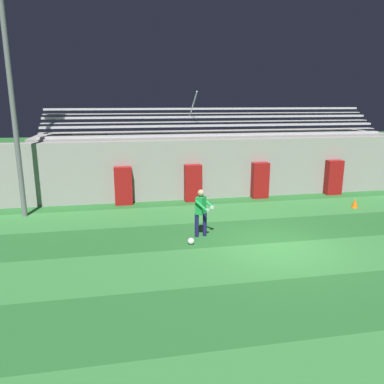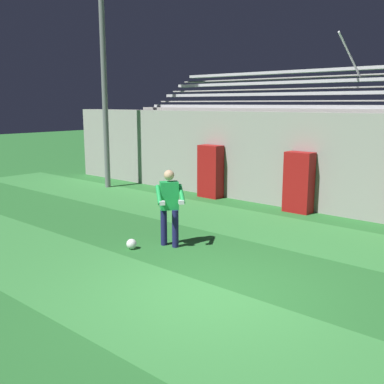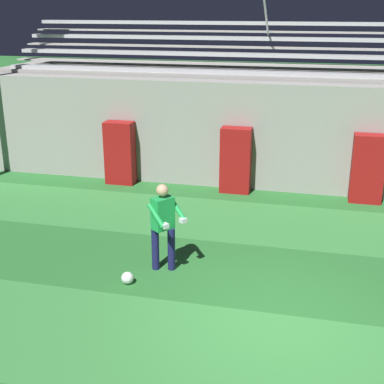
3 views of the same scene
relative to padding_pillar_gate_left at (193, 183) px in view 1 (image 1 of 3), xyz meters
name	(u,v)px [view 1 (image 1 of 3)]	position (x,y,z in m)	size (l,w,h in m)	color
ground_plane	(277,246)	(1.64, -5.95, -0.86)	(80.00, 80.00, 0.00)	#286B2D
turf_stripe_mid	(290,258)	(1.64, -6.97, -0.85)	(28.00, 2.49, 0.01)	#38843D
turf_stripe_far	(239,211)	(1.64, -1.98, -0.85)	(28.00, 2.49, 0.01)	#38843D
back_wall	(224,168)	(1.64, 0.55, 0.54)	(24.00, 0.60, 2.80)	#999691
padding_pillar_gate_left	(193,183)	(0.00, 0.00, 0.00)	(0.78, 0.44, 1.71)	maroon
padding_pillar_gate_right	(260,180)	(3.28, 0.00, 0.00)	(0.78, 0.44, 1.71)	maroon
padding_pillar_far_left	(123,186)	(-3.18, 0.00, 0.00)	(0.78, 0.44, 1.71)	maroon
padding_pillar_far_right	(334,177)	(7.14, 0.00, 0.00)	(0.78, 0.44, 1.71)	maroon
bleacher_stand	(214,160)	(1.64, 2.54, 0.64)	(18.00, 3.35, 5.03)	#999691
floodlight_pole	(8,64)	(-7.18, -1.07, 5.02)	(0.90, 0.36, 9.52)	slate
goalkeeper	(201,210)	(-0.60, -4.66, 0.10)	(0.73, 0.74, 1.67)	#19194C
soccer_ball	(191,241)	(-1.08, -5.33, -0.75)	(0.22, 0.22, 0.22)	white
traffic_cone	(355,203)	(6.77, -2.43, -0.65)	(0.30, 0.30, 0.42)	orange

